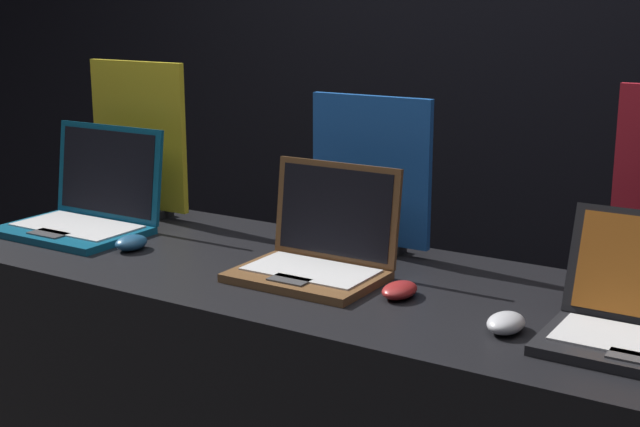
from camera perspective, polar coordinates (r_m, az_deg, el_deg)
wall_back at (r=3.15m, az=11.93°, el=9.01°), size 8.00×0.05×2.80m
laptop_front at (r=2.62m, az=-14.73°, el=0.39°), size 0.40×0.32×0.29m
mouse_front at (r=2.40m, az=-11.99°, el=-1.85°), size 0.07×0.10×0.04m
promo_stand_front at (r=2.75m, az=-11.50°, el=4.48°), size 0.35×0.07×0.46m
laptop_middle at (r=2.12m, az=-0.10°, el=-2.38°), size 0.34×0.28×0.26m
mouse_middle at (r=1.99m, az=5.12°, el=-4.90°), size 0.07×0.11×0.03m
promo_stand_middle at (r=2.31m, az=3.24°, el=2.28°), size 0.34×0.07×0.41m
mouse_back at (r=1.82m, az=11.81°, el=-6.87°), size 0.07×0.10×0.04m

